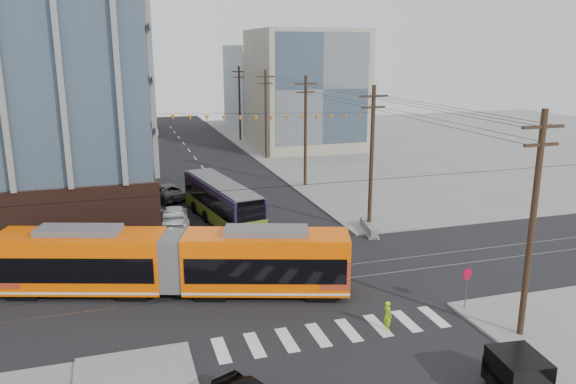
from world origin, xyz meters
name	(u,v)px	position (x,y,z in m)	size (l,w,h in m)	color
ground	(313,307)	(0.00, 0.00, 0.00)	(160.00, 160.00, 0.00)	slate
bg_bldg_nw_near	(50,85)	(-17.00, 52.00, 9.00)	(18.00, 16.00, 18.00)	#8C99A5
bg_bldg_ne_near	(305,90)	(16.00, 48.00, 8.00)	(14.00, 14.00, 16.00)	gray
bg_bldg_nw_far	(81,71)	(-14.00, 72.00, 10.00)	(16.00, 18.00, 20.00)	gray
bg_bldg_ne_far	(278,87)	(18.00, 68.00, 7.00)	(16.00, 16.00, 14.00)	#8C99A5
utility_pole_near	(532,228)	(8.50, -6.00, 5.50)	(0.30, 0.30, 11.00)	black
utility_pole_far	(240,104)	(8.50, 56.00, 5.50)	(0.30, 0.30, 11.00)	black
streetcar	(174,262)	(-6.91, 3.96, 1.89)	(19.62, 2.76, 3.78)	#FF5900
city_bus	(222,202)	(-1.76, 16.57, 1.67)	(2.56, 11.81, 3.35)	#231739
parked_car_silver	(174,219)	(-5.65, 15.96, 0.73)	(1.55, 4.46, 1.47)	#A1A6AB
parked_car_white	(174,216)	(-5.55, 16.87, 0.77)	(2.15, 5.29, 1.54)	silver
parked_car_grey	(165,192)	(-5.49, 24.99, 0.74)	(2.44, 5.30, 1.47)	#56585A
pedestrian	(388,315)	(2.67, -3.45, 0.75)	(0.55, 0.36, 1.50)	#A3DB13
stop_sign	(466,291)	(7.57, -2.82, 1.13)	(0.69, 0.69, 2.26)	#A60326
jersey_barrier	(369,228)	(8.30, 10.63, 0.36)	(0.81, 3.59, 0.72)	slate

